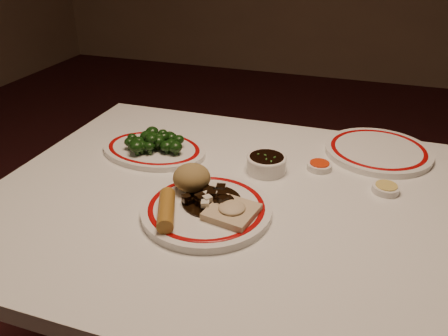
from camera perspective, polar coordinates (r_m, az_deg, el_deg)
dining_table at (r=1.07m, az=2.88°, el=-7.92°), size 1.20×0.90×0.75m
main_plate at (r=0.95m, az=-2.29°, el=-5.40°), size 0.36×0.36×0.02m
rice_mound at (r=0.99m, az=-4.24°, el=-1.26°), size 0.09×0.09×0.06m
spring_roll at (r=0.91m, az=-7.54°, el=-5.41°), size 0.08×0.13×0.03m
fried_wonton at (r=0.91m, az=1.02°, el=-5.61°), size 0.11×0.11×0.03m
stirfry_heap at (r=0.96m, az=-1.62°, el=-3.96°), size 0.13×0.13×0.03m
broccoli_plate at (r=1.22m, az=-9.14°, el=2.43°), size 0.32×0.29×0.02m
broccoli_pile at (r=1.20m, az=-9.15°, el=3.56°), size 0.17×0.14×0.05m
soy_bowl at (r=1.11m, az=5.55°, el=0.52°), size 0.10×0.10×0.04m
sweet_sour_dish at (r=1.15m, az=12.34°, el=0.26°), size 0.06×0.06×0.02m
mustard_dish at (r=1.09m, az=20.39°, el=-2.52°), size 0.06×0.06×0.02m
far_plate at (r=1.27m, az=19.46°, el=2.15°), size 0.34×0.34×0.02m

